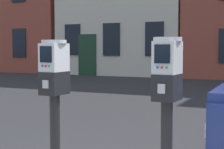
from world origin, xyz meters
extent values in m
cylinder|color=black|center=(-0.67, -0.16, 0.57)|extent=(0.09, 0.09, 0.86)
cube|color=black|center=(-0.67, -0.16, 1.10)|extent=(0.18, 0.25, 0.20)
cube|color=#A5A8AD|center=(-0.68, -0.29, 1.10)|extent=(0.06, 0.01, 0.07)
cube|color=#B7BABF|center=(-0.67, -0.16, 1.32)|extent=(0.18, 0.24, 0.24)
cube|color=black|center=(-0.68, -0.28, 1.35)|extent=(0.12, 0.01, 0.14)
cylinder|color=blue|center=(-0.71, -0.28, 1.25)|extent=(0.02, 0.01, 0.02)
cylinder|color=red|center=(-0.68, -0.28, 1.25)|extent=(0.02, 0.01, 0.02)
cylinder|color=green|center=(-0.64, -0.28, 1.25)|extent=(0.02, 0.01, 0.02)
cylinder|color=#B7BABF|center=(-0.67, -0.16, 1.46)|extent=(0.23, 0.23, 0.03)
cube|color=black|center=(0.34, -0.16, 1.11)|extent=(0.18, 0.25, 0.20)
cube|color=#A5A8AD|center=(0.33, -0.29, 1.11)|extent=(0.06, 0.01, 0.07)
cube|color=#B7BABF|center=(0.34, -0.16, 1.33)|extent=(0.18, 0.24, 0.25)
cube|color=black|center=(0.33, -0.28, 1.36)|extent=(0.12, 0.01, 0.14)
cylinder|color=blue|center=(0.30, -0.28, 1.26)|extent=(0.02, 0.01, 0.02)
cylinder|color=red|center=(0.33, -0.28, 1.26)|extent=(0.02, 0.01, 0.02)
cylinder|color=green|center=(0.37, -0.28, 1.26)|extent=(0.02, 0.01, 0.02)
cylinder|color=#B7BABF|center=(0.34, -0.16, 1.47)|extent=(0.23, 0.23, 0.03)
cube|color=white|center=(0.49, 0.75, 0.62)|extent=(0.04, 0.20, 0.14)
cube|color=black|center=(-12.34, 13.89, 1.68)|extent=(0.90, 0.06, 1.60)
cube|color=black|center=(-8.89, 13.89, 1.82)|extent=(0.90, 0.06, 1.60)
cube|color=black|center=(-6.67, 13.89, 1.82)|extent=(0.90, 0.06, 1.60)
cube|color=black|center=(-4.45, 13.89, 1.82)|extent=(0.90, 0.06, 1.60)
cube|color=#193823|center=(-8.03, 13.89, 1.05)|extent=(1.00, 0.07, 2.10)
camera|label=1|loc=(1.15, -2.89, 1.41)|focal=60.06mm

